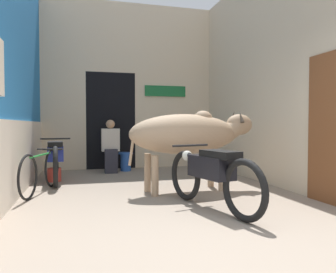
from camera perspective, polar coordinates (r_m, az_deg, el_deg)
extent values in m
plane|color=gray|center=(3.14, 9.04, -18.37)|extent=(30.00, 30.00, 0.00)
cube|color=#236BAD|center=(5.65, -25.62, 11.85)|extent=(0.18, 5.55, 4.15)
cube|color=silver|center=(5.57, -24.37, -3.44)|extent=(0.03, 5.55, 1.16)
cube|color=beige|center=(8.70, -6.77, 16.55)|extent=(4.26, 0.18, 1.75)
cube|color=beige|center=(8.34, -17.70, 2.66)|extent=(1.05, 0.18, 2.40)
cube|color=beige|center=(8.65, 0.72, 2.73)|extent=(2.00, 0.18, 2.40)
cube|color=black|center=(8.72, -10.15, 2.69)|extent=(1.21, 0.90, 2.40)
cube|color=#196633|center=(8.53, -0.46, 7.90)|extent=(1.08, 0.03, 0.27)
cube|color=beige|center=(6.52, 17.23, 10.60)|extent=(0.18, 5.55, 4.15)
cube|color=brown|center=(4.96, 27.04, 1.30)|extent=(0.05, 1.00, 2.10)
ellipsoid|color=tan|center=(5.38, 2.97, 0.44)|extent=(1.95, 0.89, 0.65)
ellipsoid|color=tan|center=(5.52, 6.12, 3.25)|extent=(0.34, 0.31, 0.24)
cylinder|color=tan|center=(5.79, 10.86, 1.03)|extent=(0.46, 0.35, 0.43)
ellipsoid|color=tan|center=(5.88, 12.27, 2.04)|extent=(0.52, 0.36, 0.37)
cylinder|color=tan|center=(5.09, -6.30, -1.89)|extent=(0.13, 0.06, 0.57)
cylinder|color=tan|center=(5.86, 7.46, -5.63)|extent=(0.11, 0.11, 0.63)
cylinder|color=tan|center=(5.53, 9.35, -6.10)|extent=(0.11, 0.11, 0.63)
cylinder|color=tan|center=(5.40, -3.58, -6.27)|extent=(0.11, 0.11, 0.63)
cylinder|color=tan|center=(5.05, -2.28, -6.86)|extent=(0.11, 0.11, 0.63)
cone|color=#473D33|center=(5.96, 11.23, 3.36)|extent=(0.09, 0.16, 0.23)
cone|color=#473D33|center=(5.75, 12.60, 3.40)|extent=(0.09, 0.16, 0.23)
torus|color=black|center=(3.82, 13.13, -9.10)|extent=(0.25, 0.72, 0.72)
torus|color=black|center=(4.80, 3.03, -6.77)|extent=(0.25, 0.72, 0.72)
cube|color=black|center=(4.27, 7.50, -5.29)|extent=(0.44, 0.73, 0.28)
cube|color=black|center=(4.10, 9.07, -3.07)|extent=(0.39, 0.59, 0.09)
cylinder|color=black|center=(4.64, 3.94, -1.56)|extent=(0.57, 0.17, 0.03)
sphere|color=silver|center=(4.72, 3.36, -3.37)|extent=(0.15, 0.15, 0.15)
torus|color=black|center=(6.03, -19.00, -5.02)|extent=(0.13, 0.74, 0.73)
torus|color=black|center=(7.18, -18.98, -3.90)|extent=(0.13, 0.74, 0.73)
cube|color=navy|center=(6.58, -19.01, -2.72)|extent=(0.32, 0.65, 0.28)
cube|color=black|center=(6.40, -19.03, -1.24)|extent=(0.29, 0.53, 0.09)
cylinder|color=black|center=(7.02, -19.02, -0.37)|extent=(0.58, 0.07, 0.03)
sphere|color=silver|center=(7.11, -19.01, -1.59)|extent=(0.15, 0.15, 0.15)
torus|color=black|center=(5.19, -23.22, -6.52)|extent=(0.20, 0.66, 0.68)
torus|color=black|center=(6.15, -19.57, -5.15)|extent=(0.20, 0.66, 0.68)
cylinder|color=green|center=(5.64, -21.27, -3.04)|extent=(0.23, 0.83, 0.03)
cylinder|color=black|center=(6.03, -19.89, -2.09)|extent=(0.43, 0.13, 0.03)
cube|color=#282833|center=(7.54, -9.86, -4.67)|extent=(0.29, 0.14, 0.44)
cube|color=#282833|center=(7.60, -9.93, -2.57)|extent=(0.29, 0.32, 0.11)
cube|color=beige|center=(7.65, -9.99, -0.58)|extent=(0.41, 0.20, 0.52)
sphere|color=tan|center=(7.64, -10.01, 2.13)|extent=(0.20, 0.20, 0.20)
cylinder|color=#2856B2|center=(7.87, -7.39, -4.50)|extent=(0.24, 0.24, 0.40)
cylinder|color=#2856B2|center=(7.85, -7.39, -2.91)|extent=(0.35, 0.35, 0.04)
cylinder|color=#C63D33|center=(6.75, -19.20, -6.30)|extent=(0.26, 0.26, 0.26)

